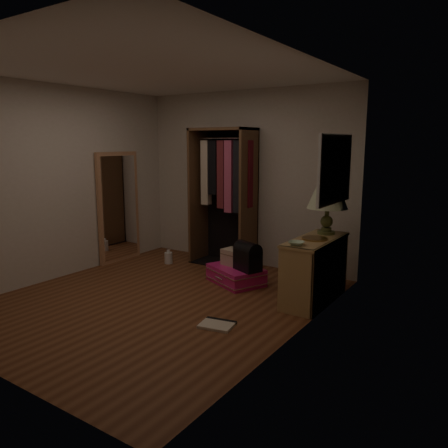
{
  "coord_description": "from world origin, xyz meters",
  "views": [
    {
      "loc": [
        3.38,
        -3.66,
        1.84
      ],
      "look_at": [
        0.3,
        0.95,
        0.8
      ],
      "focal_mm": 35.0,
      "sensor_mm": 36.0,
      "label": 1
    }
  ],
  "objects_px": {
    "console_bookshelf": "(316,268)",
    "train_case": "(234,257)",
    "black_bag": "(248,256)",
    "pink_suitcase": "(236,275)",
    "floor_mirror": "(119,207)",
    "table_lamp": "(328,197)",
    "open_wardrobe": "(226,186)",
    "white_jug": "(169,258)"
  },
  "relations": [
    {
      "from": "black_bag",
      "to": "table_lamp",
      "type": "relative_size",
      "value": 0.66
    },
    {
      "from": "open_wardrobe",
      "to": "white_jug",
      "type": "xyz_separation_m",
      "value": [
        -0.73,
        -0.49,
        -1.11
      ]
    },
    {
      "from": "console_bookshelf",
      "to": "train_case",
      "type": "relative_size",
      "value": 3.17
    },
    {
      "from": "black_bag",
      "to": "console_bookshelf",
      "type": "bearing_deg",
      "value": 25.76
    },
    {
      "from": "console_bookshelf",
      "to": "train_case",
      "type": "distance_m",
      "value": 1.18
    },
    {
      "from": "console_bookshelf",
      "to": "floor_mirror",
      "type": "height_order",
      "value": "floor_mirror"
    },
    {
      "from": "train_case",
      "to": "table_lamp",
      "type": "height_order",
      "value": "table_lamp"
    },
    {
      "from": "train_case",
      "to": "pink_suitcase",
      "type": "bearing_deg",
      "value": -31.05
    },
    {
      "from": "train_case",
      "to": "white_jug",
      "type": "height_order",
      "value": "train_case"
    },
    {
      "from": "console_bookshelf",
      "to": "table_lamp",
      "type": "relative_size",
      "value": 1.84
    },
    {
      "from": "console_bookshelf",
      "to": "white_jug",
      "type": "height_order",
      "value": "console_bookshelf"
    },
    {
      "from": "pink_suitcase",
      "to": "open_wardrobe",
      "type": "bearing_deg",
      "value": 155.9
    },
    {
      "from": "console_bookshelf",
      "to": "open_wardrobe",
      "type": "distance_m",
      "value": 2.06
    },
    {
      "from": "floor_mirror",
      "to": "white_jug",
      "type": "bearing_deg",
      "value": 20.35
    },
    {
      "from": "console_bookshelf",
      "to": "open_wardrobe",
      "type": "bearing_deg",
      "value": 157.48
    },
    {
      "from": "pink_suitcase",
      "to": "white_jug",
      "type": "relative_size",
      "value": 4.1
    },
    {
      "from": "pink_suitcase",
      "to": "black_bag",
      "type": "relative_size",
      "value": 2.19
    },
    {
      "from": "table_lamp",
      "to": "open_wardrobe",
      "type": "bearing_deg",
      "value": 165.67
    },
    {
      "from": "floor_mirror",
      "to": "pink_suitcase",
      "type": "height_order",
      "value": "floor_mirror"
    },
    {
      "from": "open_wardrobe",
      "to": "train_case",
      "type": "relative_size",
      "value": 5.81
    },
    {
      "from": "open_wardrobe",
      "to": "black_bag",
      "type": "xyz_separation_m",
      "value": [
        0.85,
        -0.77,
        -0.79
      ]
    },
    {
      "from": "floor_mirror",
      "to": "table_lamp",
      "type": "height_order",
      "value": "floor_mirror"
    },
    {
      "from": "train_case",
      "to": "black_bag",
      "type": "xyz_separation_m",
      "value": [
        0.27,
        -0.1,
        0.08
      ]
    },
    {
      "from": "pink_suitcase",
      "to": "console_bookshelf",
      "type": "bearing_deg",
      "value": 24.02
    },
    {
      "from": "train_case",
      "to": "floor_mirror",
      "type": "bearing_deg",
      "value": -167.02
    },
    {
      "from": "open_wardrobe",
      "to": "white_jug",
      "type": "distance_m",
      "value": 1.42
    },
    {
      "from": "open_wardrobe",
      "to": "pink_suitcase",
      "type": "distance_m",
      "value": 1.46
    },
    {
      "from": "console_bookshelf",
      "to": "train_case",
      "type": "xyz_separation_m",
      "value": [
        -1.17,
        0.06,
        -0.06
      ]
    },
    {
      "from": "pink_suitcase",
      "to": "table_lamp",
      "type": "relative_size",
      "value": 1.45
    },
    {
      "from": "console_bookshelf",
      "to": "table_lamp",
      "type": "distance_m",
      "value": 0.85
    },
    {
      "from": "console_bookshelf",
      "to": "black_bag",
      "type": "xyz_separation_m",
      "value": [
        -0.9,
        -0.04,
        0.02
      ]
    },
    {
      "from": "floor_mirror",
      "to": "table_lamp",
      "type": "xyz_separation_m",
      "value": [
        3.24,
        0.32,
        0.34
      ]
    },
    {
      "from": "open_wardrobe",
      "to": "floor_mirror",
      "type": "xyz_separation_m",
      "value": [
        -1.48,
        -0.77,
        -0.35
      ]
    },
    {
      "from": "console_bookshelf",
      "to": "train_case",
      "type": "height_order",
      "value": "console_bookshelf"
    },
    {
      "from": "console_bookshelf",
      "to": "open_wardrobe",
      "type": "height_order",
      "value": "open_wardrobe"
    },
    {
      "from": "floor_mirror",
      "to": "console_bookshelf",
      "type": "bearing_deg",
      "value": 0.75
    },
    {
      "from": "train_case",
      "to": "console_bookshelf",
      "type": "bearing_deg",
      "value": 7.24
    },
    {
      "from": "train_case",
      "to": "white_jug",
      "type": "relative_size",
      "value": 1.64
    },
    {
      "from": "console_bookshelf",
      "to": "floor_mirror",
      "type": "xyz_separation_m",
      "value": [
        -3.24,
        -0.04,
        0.46
      ]
    },
    {
      "from": "open_wardrobe",
      "to": "table_lamp",
      "type": "bearing_deg",
      "value": -14.33
    },
    {
      "from": "pink_suitcase",
      "to": "train_case",
      "type": "xyz_separation_m",
      "value": [
        -0.06,
        0.06,
        0.22
      ]
    },
    {
      "from": "train_case",
      "to": "black_bag",
      "type": "bearing_deg",
      "value": -10.78
    }
  ]
}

